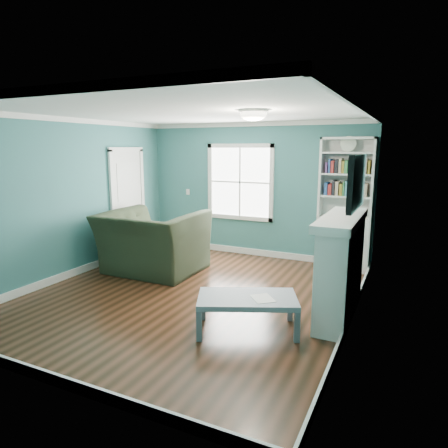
% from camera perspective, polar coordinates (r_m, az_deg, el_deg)
% --- Properties ---
extents(floor, '(5.00, 5.00, 0.00)m').
position_cam_1_polar(floor, '(5.95, -4.72, -10.10)').
color(floor, black).
rests_on(floor, ground).
extents(room_walls, '(5.00, 5.00, 5.00)m').
position_cam_1_polar(room_walls, '(5.58, -4.97, 5.22)').
color(room_walls, '#357876').
rests_on(room_walls, ground).
extents(trim, '(4.50, 5.00, 2.60)m').
position_cam_1_polar(trim, '(5.63, -4.91, 1.73)').
color(trim, white).
rests_on(trim, ground).
extents(window, '(1.40, 0.06, 1.50)m').
position_cam_1_polar(window, '(7.94, 2.30, 5.99)').
color(window, white).
rests_on(window, room_walls).
extents(bookshelf, '(0.90, 0.35, 2.31)m').
position_cam_1_polar(bookshelf, '(7.27, 16.85, 0.88)').
color(bookshelf, silver).
rests_on(bookshelf, ground).
extents(fireplace, '(0.44, 1.58, 1.30)m').
position_cam_1_polar(fireplace, '(5.26, 16.44, -6.06)').
color(fireplace, black).
rests_on(fireplace, ground).
extents(tv, '(0.06, 1.10, 0.65)m').
position_cam_1_polar(tv, '(5.04, 18.47, 5.73)').
color(tv, black).
rests_on(tv, fireplace).
extents(door, '(0.12, 0.98, 2.17)m').
position_cam_1_polar(door, '(8.05, -13.55, 3.06)').
color(door, silver).
rests_on(door, ground).
extents(ceiling_fixture, '(0.38, 0.38, 0.15)m').
position_cam_1_polar(ceiling_fixture, '(5.27, 4.22, 15.43)').
color(ceiling_fixture, white).
rests_on(ceiling_fixture, room_walls).
extents(light_switch, '(0.08, 0.01, 0.12)m').
position_cam_1_polar(light_switch, '(8.51, -5.18, 4.60)').
color(light_switch, white).
rests_on(light_switch, room_walls).
extents(recliner, '(1.62, 1.05, 1.41)m').
position_cam_1_polar(recliner, '(6.93, -10.21, -1.14)').
color(recliner, black).
rests_on(recliner, ground).
extents(coffee_table, '(1.30, 1.04, 0.42)m').
position_cam_1_polar(coffee_table, '(4.76, 3.35, -10.92)').
color(coffee_table, '#4B525B').
rests_on(coffee_table, ground).
extents(paper_sheet, '(0.35, 0.36, 0.00)m').
position_cam_1_polar(paper_sheet, '(4.70, 5.54, -10.52)').
color(paper_sheet, white).
rests_on(paper_sheet, coffee_table).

